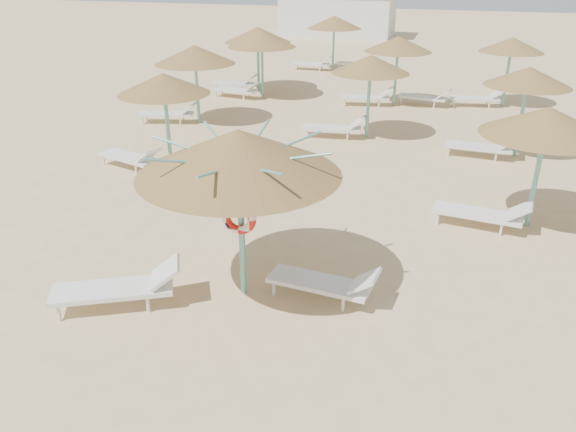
# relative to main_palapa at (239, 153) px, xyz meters

# --- Properties ---
(ground) EXTENTS (120.00, 120.00, 0.00)m
(ground) POSITION_rel_main_palapa_xyz_m (0.03, -0.18, -2.62)
(ground) COLOR #D7B883
(ground) RESTS_ON ground
(main_palapa) EXTENTS (3.36, 3.36, 3.02)m
(main_palapa) POSITION_rel_main_palapa_xyz_m (0.00, 0.00, 0.00)
(main_palapa) COLOR #65AFA7
(main_palapa) RESTS_ON ground
(lounger_main_a) EXTENTS (2.23, 1.57, 0.79)m
(lounger_main_a) POSITION_rel_main_palapa_xyz_m (-1.83, -1.03, -2.25)
(lounger_main_a) COLOR silver
(lounger_main_a) RESTS_ON ground
(lounger_main_b) EXTENTS (1.98, 0.77, 0.70)m
(lounger_main_b) POSITION_rel_main_palapa_xyz_m (1.46, 0.20, -2.29)
(lounger_main_b) COLOR silver
(lounger_main_b) RESTS_ON ground
(palapa_field) EXTENTS (19.68, 19.87, 2.72)m
(palapa_field) POSITION_rel_main_palapa_xyz_m (0.84, 11.56, -0.31)
(palapa_field) COLOR #65AFA7
(palapa_field) RESTS_ON ground
(service_hut) EXTENTS (8.40, 4.40, 3.25)m
(service_hut) POSITION_rel_main_palapa_xyz_m (-5.97, 34.82, -0.98)
(service_hut) COLOR silver
(service_hut) RESTS_ON ground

